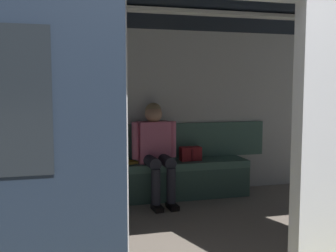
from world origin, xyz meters
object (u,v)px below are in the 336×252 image
Objects in this scene: handbag at (190,154)px; bench_seat at (140,172)px; grab_pole_door at (125,138)px; train_car at (153,74)px; person_seated at (156,146)px; book at (128,162)px.

bench_seat is at bearing 4.00° from handbag.
bench_seat is 1.33× the size of grab_pole_door.
train_car is 2.33× the size of bench_seat.
handbag is (-0.74, -1.15, -0.95)m from train_car.
handbag reaches higher than bench_seat.
grab_pole_door is at bearing 71.42° from person_seated.
train_car is 1.59m from bench_seat.
train_car is 5.38× the size of person_seated.
grab_pole_door is (0.40, 0.94, -0.45)m from train_car.
bench_seat is 12.51× the size of book.
book is 2.21m from grab_pole_door.
bench_seat is 0.69m from handbag.
book is (0.05, -1.17, -1.02)m from train_car.
handbag is at bearing 152.96° from book.
person_seated is 0.39m from book.
bench_seat is at bearing -103.26° from grab_pole_door.
grab_pole_door is (1.14, 2.09, 0.49)m from handbag.
grab_pole_door is at bearing 76.74° from bench_seat.
book is at bearing -26.15° from bench_seat.
person_seated is at bearing 164.46° from bench_seat.
train_car is at bearing -113.24° from grab_pole_door.
train_car reaches higher than grab_pole_door.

